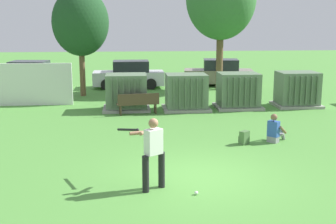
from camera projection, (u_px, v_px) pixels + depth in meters
name	position (u px, v px, depth m)	size (l,w,h in m)	color
ground_plane	(199.00, 177.00, 11.37)	(96.00, 96.00, 0.00)	#51933D
fence_panel	(21.00, 85.00, 20.80)	(4.80, 0.12, 2.00)	white
transformer_west	(126.00, 93.00, 19.80)	(2.10, 1.70, 1.62)	#9E9B93
transformer_mid_west	(186.00, 92.00, 19.84)	(2.10, 1.70, 1.62)	#9E9B93
transformer_mid_east	(238.00, 91.00, 20.23)	(2.10, 1.70, 1.62)	#9E9B93
transformer_east	(297.00, 90.00, 20.66)	(2.10, 1.70, 1.62)	#9E9B93
park_bench	(138.00, 102.00, 18.87)	(1.84, 0.70, 0.92)	#4C3828
batter	(152.00, 150.00, 10.38)	(1.15, 1.45, 1.74)	black
sports_ball	(196.00, 193.00, 10.20)	(0.09, 0.09, 0.09)	white
seated_spectator	(275.00, 131.00, 14.63)	(0.75, 0.73, 0.96)	gray
backpack	(244.00, 138.00, 14.36)	(0.38, 0.37, 0.44)	#4C723F
tree_left	(80.00, 23.00, 22.94)	(2.95, 2.95, 5.63)	brown
parked_car_leftmost	(28.00, 76.00, 26.28)	(4.36, 2.27, 1.62)	silver
parked_car_left_of_center	(129.00, 75.00, 26.46)	(4.20, 1.93, 1.62)	silver
parked_car_right_of_center	(219.00, 73.00, 27.43)	(4.40, 2.37, 1.62)	gray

